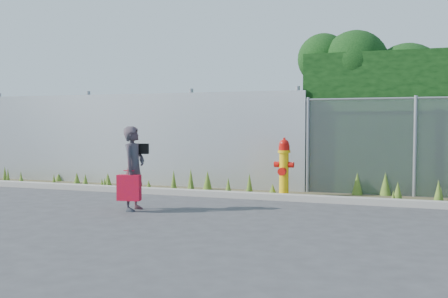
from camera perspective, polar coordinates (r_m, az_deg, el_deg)
ground at (r=8.31m, az=-1.18°, el=-7.42°), size 80.00×80.00×0.00m
curb at (r=9.99m, az=2.38°, el=-5.31°), size 16.00×0.22×0.12m
weed_strip at (r=10.50m, az=4.82°, el=-4.59°), size 16.00×1.31×0.51m
corrugated_fence at (r=12.28m, az=-10.63°, el=1.08°), size 8.50×0.21×2.30m
fire_hydrant at (r=10.17m, az=6.86°, el=-2.20°), size 0.40×0.36×1.21m
woman at (r=8.69m, az=-10.27°, el=-2.20°), size 0.36×0.54×1.44m
red_tote_bag at (r=8.55m, az=-10.80°, el=-4.36°), size 0.39×0.14×0.51m
black_shoulder_bag at (r=8.81m, az=-9.38°, el=0.03°), size 0.24×0.10×0.18m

